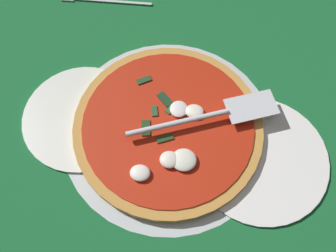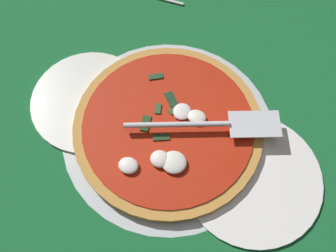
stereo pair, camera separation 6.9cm
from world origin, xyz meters
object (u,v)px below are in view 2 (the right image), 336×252
Objects in this scene: dinner_plate_right at (252,177)px; pizza at (168,127)px; pizza_server at (211,124)px; dinner_plate_left at (89,100)px.

dinner_plate_right is 17.73cm from pizza.
pizza_server is (7.47, 2.07, 2.59)cm from pizza.
dinner_plate_left is at bearing 173.52° from dinner_plate_right.
pizza_server is at bearing 150.68° from dinner_plate_right.
dinner_plate_left and dinner_plate_right have the same top height.
pizza_server is at bearing 3.91° from dinner_plate_left.
pizza_server is (-9.87, 5.54, 3.84)cm from dinner_plate_right.
dinner_plate_left is 0.83× the size of pizza_server.
pizza_server reaches higher than dinner_plate_right.
dinner_plate_left is 16.89cm from pizza.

